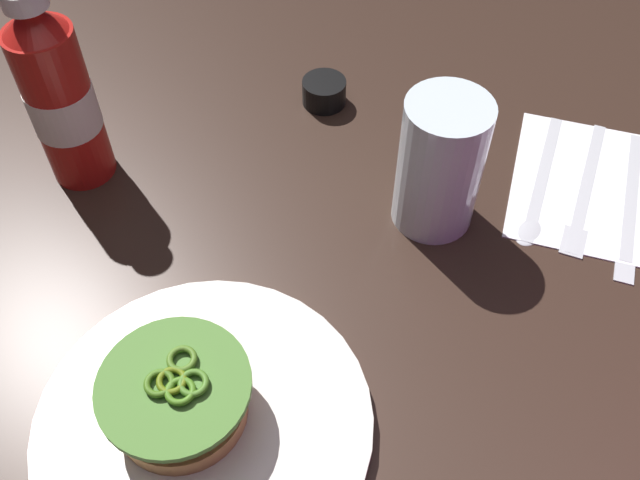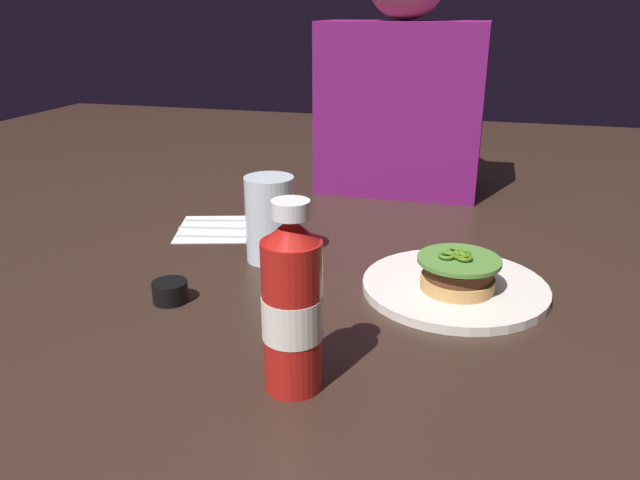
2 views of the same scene
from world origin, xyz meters
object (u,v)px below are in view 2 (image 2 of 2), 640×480
at_px(fork_utensil, 240,227).
at_px(condiment_cup, 170,292).
at_px(napkin, 230,228).
at_px(diner_person, 402,89).
at_px(water_glass, 270,219).
at_px(dinner_plate, 454,287).
at_px(burger_sandwich, 458,273).
at_px(butter_knife, 246,219).
at_px(ketchup_bottle, 292,307).
at_px(spoon_utensil, 243,235).

bearing_deg(fork_utensil, condiment_cup, -86.32).
xyz_separation_m(napkin, diner_person, (0.26, 0.35, 0.22)).
distance_m(water_glass, fork_utensil, 0.17).
xyz_separation_m(condiment_cup, napkin, (-0.04, 0.29, -0.01)).
height_order(dinner_plate, fork_utensil, dinner_plate).
height_order(water_glass, napkin, water_glass).
bearing_deg(diner_person, water_glass, -106.33).
relative_size(burger_sandwich, butter_knife, 0.57).
bearing_deg(burger_sandwich, diner_person, 107.20).
relative_size(ketchup_bottle, water_glass, 1.52).
bearing_deg(fork_utensil, burger_sandwich, -24.20).
distance_m(burger_sandwich, fork_utensil, 0.44).
distance_m(napkin, butter_knife, 0.05).
bearing_deg(diner_person, napkin, -126.40).
distance_m(fork_utensil, butter_knife, 0.05).
relative_size(spoon_utensil, diner_person, 0.36).
distance_m(ketchup_bottle, condiment_cup, 0.28).
bearing_deg(diner_person, spoon_utensil, -119.31).
height_order(condiment_cup, spoon_utensil, condiment_cup).
relative_size(water_glass, fork_utensil, 0.71).
height_order(burger_sandwich, ketchup_bottle, ketchup_bottle).
bearing_deg(water_glass, diner_person, 73.67).
distance_m(dinner_plate, fork_utensil, 0.43).
distance_m(ketchup_bottle, butter_knife, 0.56).
height_order(condiment_cup, butter_knife, condiment_cup).
bearing_deg(spoon_utensil, ketchup_bottle, -61.36).
bearing_deg(fork_utensil, water_glass, -48.99).
xyz_separation_m(fork_utensil, butter_knife, (-0.01, 0.04, 0.00)).
relative_size(burger_sandwich, napkin, 0.62).
bearing_deg(napkin, water_glass, -43.28).
relative_size(burger_sandwich, fork_utensil, 0.60).
relative_size(burger_sandwich, ketchup_bottle, 0.55).
xyz_separation_m(napkin, fork_utensil, (0.02, 0.00, 0.00)).
distance_m(butter_knife, diner_person, 0.44).
bearing_deg(spoon_utensil, napkin, 139.26).
bearing_deg(spoon_utensil, burger_sandwich, -20.42).
bearing_deg(ketchup_bottle, condiment_cup, 146.71).
bearing_deg(fork_utensil, dinner_plate, -22.24).
height_order(napkin, fork_utensil, fork_utensil).
distance_m(dinner_plate, napkin, 0.44).
relative_size(dinner_plate, napkin, 1.42).
xyz_separation_m(dinner_plate, napkin, (-0.42, 0.16, -0.01)).
distance_m(condiment_cup, butter_knife, 0.34).
distance_m(burger_sandwich, water_glass, 0.31).
bearing_deg(condiment_cup, burger_sandwich, 17.20).
xyz_separation_m(dinner_plate, condiment_cup, (-0.38, -0.14, 0.01)).
bearing_deg(ketchup_bottle, napkin, 120.77).
bearing_deg(condiment_cup, fork_utensil, 93.68).
bearing_deg(burger_sandwich, butter_knife, 151.04).
height_order(water_glass, fork_utensil, water_glass).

